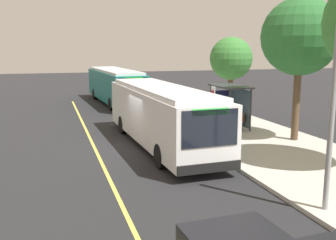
# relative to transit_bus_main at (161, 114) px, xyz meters

# --- Properties ---
(ground_plane) EXTENTS (120.00, 120.00, 0.00)m
(ground_plane) POSITION_rel_transit_bus_main_xyz_m (0.10, -1.01, -1.62)
(ground_plane) COLOR #232326
(sidewalk_curb) EXTENTS (44.00, 6.40, 0.15)m
(sidewalk_curb) POSITION_rel_transit_bus_main_xyz_m (0.10, 4.99, -1.54)
(sidewalk_curb) COLOR #B7B2A8
(sidewalk_curb) RESTS_ON ground_plane
(lane_stripe_center) EXTENTS (36.00, 0.14, 0.01)m
(lane_stripe_center) POSITION_rel_transit_bus_main_xyz_m (0.10, -3.21, -1.61)
(lane_stripe_center) COLOR #E0D64C
(lane_stripe_center) RESTS_ON ground_plane
(transit_bus_main) EXTENTS (11.48, 3.03, 2.95)m
(transit_bus_main) POSITION_rel_transit_bus_main_xyz_m (0.00, 0.00, 0.00)
(transit_bus_main) COLOR white
(transit_bus_main) RESTS_ON ground_plane
(transit_bus_second) EXTENTS (12.04, 3.29, 2.95)m
(transit_bus_second) POSITION_rel_transit_bus_main_xyz_m (-15.52, 0.29, 0.00)
(transit_bus_second) COLOR #146B66
(transit_bus_second) RESTS_ON ground_plane
(bus_shelter) EXTENTS (2.90, 1.60, 2.48)m
(bus_shelter) POSITION_rel_transit_bus_main_xyz_m (-2.62, 5.05, 0.30)
(bus_shelter) COLOR #333338
(bus_shelter) RESTS_ON sidewalk_curb
(waiting_bench) EXTENTS (1.60, 0.48, 0.95)m
(waiting_bench) POSITION_rel_transit_bus_main_xyz_m (-2.29, 5.16, -0.98)
(waiting_bench) COLOR brown
(waiting_bench) RESTS_ON sidewalk_curb
(route_sign_post) EXTENTS (0.44, 0.08, 2.80)m
(route_sign_post) POSITION_rel_transit_bus_main_xyz_m (0.54, 2.52, 0.34)
(route_sign_post) COLOR #333338
(route_sign_post) RESTS_ON sidewalk_curb
(street_tree_near_shelter) EXTENTS (2.89, 2.89, 5.36)m
(street_tree_near_shelter) POSITION_rel_transit_bus_main_xyz_m (-6.25, 6.72, 2.41)
(street_tree_near_shelter) COLOR brown
(street_tree_near_shelter) RESTS_ON sidewalk_curb
(street_tree_downstreet) EXTENTS (3.81, 3.81, 7.08)m
(street_tree_downstreet) POSITION_rel_transit_bus_main_xyz_m (1.33, 6.73, 3.68)
(street_tree_downstreet) COLOR brown
(street_tree_downstreet) RESTS_ON sidewalk_curb
(utility_pole) EXTENTS (0.16, 0.16, 6.40)m
(utility_pole) POSITION_rel_transit_bus_main_xyz_m (9.22, 2.37, 1.73)
(utility_pole) COLOR gray
(utility_pole) RESTS_ON sidewalk_curb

